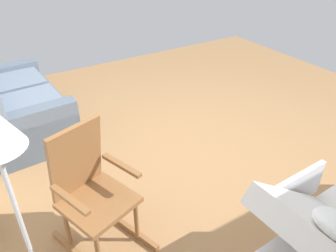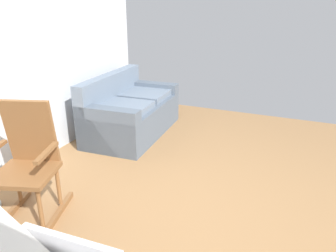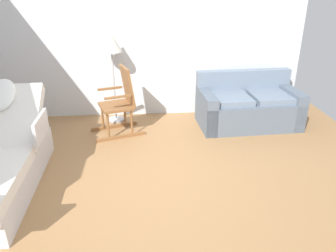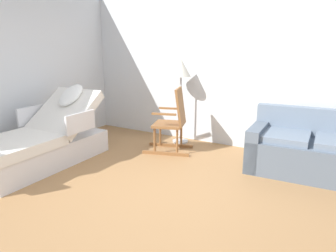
{
  "view_description": "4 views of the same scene",
  "coord_description": "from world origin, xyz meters",
  "views": [
    {
      "loc": [
        -2.26,
        2.02,
        2.21
      ],
      "look_at": [
        -0.13,
        0.7,
        0.64
      ],
      "focal_mm": 35.02,
      "sensor_mm": 36.0,
      "label": 1
    },
    {
      "loc": [
        -2.26,
        -0.53,
        1.81
      ],
      "look_at": [
        0.13,
        0.5,
        0.81
      ],
      "focal_mm": 34.99,
      "sensor_mm": 36.0,
      "label": 2
    },
    {
      "loc": [
        -0.07,
        -3.23,
        2.19
      ],
      "look_at": [
        0.19,
        0.28,
        0.64
      ],
      "focal_mm": 34.98,
      "sensor_mm": 36.0,
      "label": 3
    },
    {
      "loc": [
        1.99,
        -2.71,
        1.7
      ],
      "look_at": [
        -0.02,
        0.69,
        0.68
      ],
      "focal_mm": 33.37,
      "sensor_mm": 36.0,
      "label": 4
    }
  ],
  "objects": [
    {
      "name": "ground_plane",
      "position": [
        0.0,
        0.0,
        0.0
      ],
      "size": [
        6.41,
        6.41,
        0.0
      ],
      "primitive_type": "plane",
      "color": "#9E7247"
    },
    {
      "name": "couch",
      "position": [
        1.62,
        1.72,
        0.31
      ],
      "size": [
        1.64,
        0.93,
        0.85
      ],
      "color": "slate",
      "rests_on": "ground"
    },
    {
      "name": "rocking_chair",
      "position": [
        -0.44,
        1.56,
        0.5
      ],
      "size": [
        0.87,
        0.69,
        1.05
      ],
      "color": "brown",
      "rests_on": "ground"
    }
  ]
}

